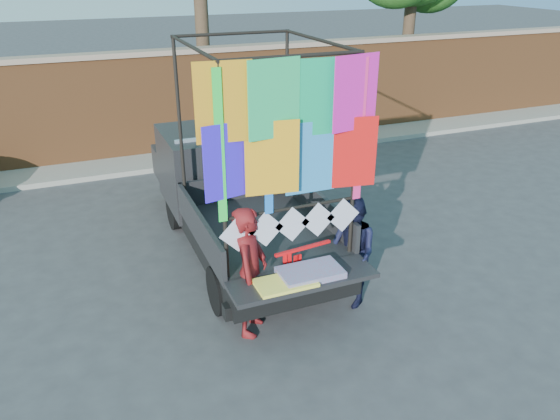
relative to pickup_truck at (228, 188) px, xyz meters
name	(u,v)px	position (x,y,z in m)	size (l,w,h in m)	color
ground	(287,286)	(0.28, -2.00, -0.91)	(90.00, 90.00, 0.00)	#38383A
brick_wall	(179,101)	(0.28, 5.00, 0.42)	(30.00, 0.45, 2.61)	brown
curb	(190,157)	(0.28, 4.30, -0.85)	(30.00, 1.20, 0.12)	gray
pickup_truck	(228,188)	(0.00, 0.00, 0.00)	(2.28, 5.71, 3.60)	black
woman	(250,272)	(-0.58, -2.80, -0.01)	(0.66, 0.43, 1.80)	maroon
man	(351,252)	(0.95, -2.72, -0.09)	(0.79, 0.62, 1.64)	black
streamer_bundle	(297,261)	(0.09, -2.77, -0.02)	(0.84, 0.14, 0.59)	#F80D11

